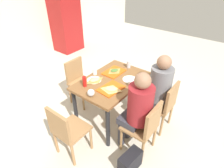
{
  "coord_description": "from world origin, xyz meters",
  "views": [
    {
      "loc": [
        -1.93,
        -1.48,
        2.31
      ],
      "look_at": [
        0.0,
        0.0,
        0.68
      ],
      "focal_mm": 30.15,
      "sensor_mm": 36.0,
      "label": 1
    }
  ],
  "objects_px": {
    "pizza_slice_b": "(114,71)",
    "handbag": "(130,162)",
    "chair_left_end": "(66,130)",
    "main_table": "(112,86)",
    "pizza_slice_c": "(95,80)",
    "paper_plate_center": "(94,80)",
    "plastic_cup_b": "(131,83)",
    "chair_near_right": "(164,103)",
    "soda_can": "(129,64)",
    "tray_red_near": "(111,88)",
    "foil_bundle": "(91,93)",
    "chair_far_side": "(79,79)",
    "condiment_bottle": "(85,81)",
    "person_in_red": "(137,107)",
    "person_in_brown_jacket": "(158,87)",
    "paper_plate_near_edge": "(130,79)",
    "drink_fridge": "(65,17)",
    "chair_near_left": "(145,126)",
    "plastic_cup_a": "(95,71)",
    "pizza_slice_a": "(111,89)",
    "tray_red_far": "(114,72)"
  },
  "relations": [
    {
      "from": "pizza_slice_b",
      "to": "handbag",
      "type": "xyz_separation_m",
      "value": [
        -0.86,
        -0.9,
        -0.65
      ]
    },
    {
      "from": "chair_left_end",
      "to": "main_table",
      "type": "bearing_deg",
      "value": 0.0
    },
    {
      "from": "pizza_slice_c",
      "to": "paper_plate_center",
      "type": "bearing_deg",
      "value": 66.16
    },
    {
      "from": "plastic_cup_b",
      "to": "chair_near_right",
      "type": "bearing_deg",
      "value": -59.57
    },
    {
      "from": "pizza_slice_b",
      "to": "plastic_cup_b",
      "type": "relative_size",
      "value": 2.18
    },
    {
      "from": "pizza_slice_c",
      "to": "soda_can",
      "type": "relative_size",
      "value": 2.04
    },
    {
      "from": "handbag",
      "to": "soda_can",
      "type": "bearing_deg",
      "value": 35.44
    },
    {
      "from": "tray_red_near",
      "to": "paper_plate_center",
      "type": "relative_size",
      "value": 1.64
    },
    {
      "from": "foil_bundle",
      "to": "chair_far_side",
      "type": "bearing_deg",
      "value": 58.09
    },
    {
      "from": "main_table",
      "to": "condiment_bottle",
      "type": "distance_m",
      "value": 0.47
    },
    {
      "from": "pizza_slice_b",
      "to": "condiment_bottle",
      "type": "height_order",
      "value": "condiment_bottle"
    },
    {
      "from": "foil_bundle",
      "to": "handbag",
      "type": "xyz_separation_m",
      "value": [
        -0.15,
        -0.76,
        -0.67
      ]
    },
    {
      "from": "chair_left_end",
      "to": "tray_red_near",
      "type": "relative_size",
      "value": 2.34
    },
    {
      "from": "person_in_red",
      "to": "handbag",
      "type": "xyz_separation_m",
      "value": [
        -0.35,
        -0.16,
        -0.6
      ]
    },
    {
      "from": "person_in_brown_jacket",
      "to": "condiment_bottle",
      "type": "bearing_deg",
      "value": 128.32
    },
    {
      "from": "person_in_red",
      "to": "paper_plate_center",
      "type": "bearing_deg",
      "value": 82.17
    },
    {
      "from": "pizza_slice_b",
      "to": "handbag",
      "type": "distance_m",
      "value": 1.4
    },
    {
      "from": "paper_plate_near_edge",
      "to": "soda_can",
      "type": "height_order",
      "value": "soda_can"
    },
    {
      "from": "plastic_cup_b",
      "to": "paper_plate_center",
      "type": "bearing_deg",
      "value": 110.58
    },
    {
      "from": "main_table",
      "to": "plastic_cup_b",
      "type": "bearing_deg",
      "value": -84.95
    },
    {
      "from": "chair_left_end",
      "to": "tray_red_near",
      "type": "bearing_deg",
      "value": -10.04
    },
    {
      "from": "handbag",
      "to": "drink_fridge",
      "type": "height_order",
      "value": "drink_fridge"
    },
    {
      "from": "chair_near_left",
      "to": "pizza_slice_b",
      "type": "height_order",
      "value": "chair_near_left"
    },
    {
      "from": "person_in_red",
      "to": "tray_red_near",
      "type": "distance_m",
      "value": 0.5
    },
    {
      "from": "chair_near_right",
      "to": "person_in_red",
      "type": "xyz_separation_m",
      "value": [
        -0.58,
        0.14,
        0.25
      ]
    },
    {
      "from": "chair_near_left",
      "to": "soda_can",
      "type": "bearing_deg",
      "value": 45.32
    },
    {
      "from": "main_table",
      "to": "chair_near_left",
      "type": "bearing_deg",
      "value": -110.58
    },
    {
      "from": "paper_plate_near_edge",
      "to": "drink_fridge",
      "type": "distance_m",
      "value": 3.37
    },
    {
      "from": "paper_plate_center",
      "to": "chair_near_right",
      "type": "bearing_deg",
      "value": -64.77
    },
    {
      "from": "main_table",
      "to": "handbag",
      "type": "distance_m",
      "value": 1.13
    },
    {
      "from": "soda_can",
      "to": "foil_bundle",
      "type": "bearing_deg",
      "value": -177.76
    },
    {
      "from": "person_in_red",
      "to": "condiment_bottle",
      "type": "height_order",
      "value": "person_in_red"
    },
    {
      "from": "foil_bundle",
      "to": "chair_near_left",
      "type": "bearing_deg",
      "value": -74.92
    },
    {
      "from": "chair_left_end",
      "to": "pizza_slice_b",
      "type": "distance_m",
      "value": 1.22
    },
    {
      "from": "plastic_cup_a",
      "to": "handbag",
      "type": "bearing_deg",
      "value": -118.77
    },
    {
      "from": "pizza_slice_a",
      "to": "condiment_bottle",
      "type": "bearing_deg",
      "value": 111.25
    },
    {
      "from": "tray_red_near",
      "to": "chair_far_side",
      "type": "bearing_deg",
      "value": 77.39
    },
    {
      "from": "paper_plate_near_edge",
      "to": "drink_fridge",
      "type": "relative_size",
      "value": 0.12
    },
    {
      "from": "soda_can",
      "to": "chair_near_left",
      "type": "bearing_deg",
      "value": -134.68
    },
    {
      "from": "chair_near_left",
      "to": "plastic_cup_b",
      "type": "xyz_separation_m",
      "value": [
        0.32,
        0.44,
        0.32
      ]
    },
    {
      "from": "tray_red_near",
      "to": "soda_can",
      "type": "xyz_separation_m",
      "value": [
        0.69,
        0.15,
        0.05
      ]
    },
    {
      "from": "chair_near_right",
      "to": "person_in_red",
      "type": "height_order",
      "value": "person_in_red"
    },
    {
      "from": "person_in_red",
      "to": "tray_red_far",
      "type": "relative_size",
      "value": 3.48
    },
    {
      "from": "plastic_cup_a",
      "to": "chair_far_side",
      "type": "bearing_deg",
      "value": 86.27
    },
    {
      "from": "main_table",
      "to": "person_in_red",
      "type": "xyz_separation_m",
      "value": [
        -0.29,
        -0.63,
        0.08
      ]
    },
    {
      "from": "chair_far_side",
      "to": "chair_near_left",
      "type": "bearing_deg",
      "value": -100.63
    },
    {
      "from": "main_table",
      "to": "foil_bundle",
      "type": "distance_m",
      "value": 0.51
    },
    {
      "from": "pizza_slice_a",
      "to": "pizza_slice_b",
      "type": "height_order",
      "value": "same"
    },
    {
      "from": "condiment_bottle",
      "to": "paper_plate_center",
      "type": "bearing_deg",
      "value": 0.0
    },
    {
      "from": "chair_near_right",
      "to": "soda_can",
      "type": "xyz_separation_m",
      "value": [
        0.2,
        0.79,
        0.33
      ]
    }
  ]
}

